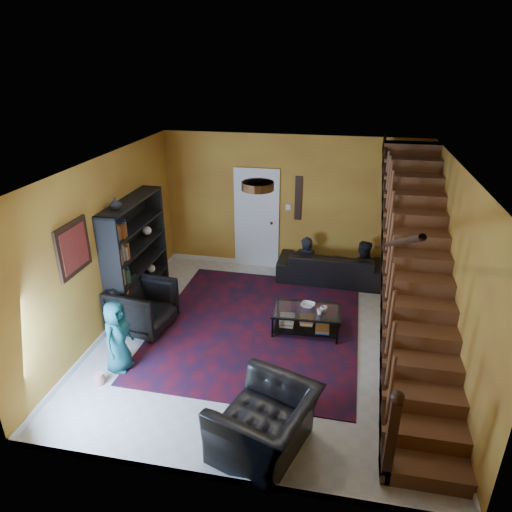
{
  "coord_description": "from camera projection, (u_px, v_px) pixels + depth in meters",
  "views": [
    {
      "loc": [
        1.02,
        -6.09,
        4.21
      ],
      "look_at": [
        -0.26,
        0.4,
        1.26
      ],
      "focal_mm": 32.0,
      "sensor_mm": 36.0,
      "label": 1
    }
  ],
  "objects": [
    {
      "name": "bookshelf",
      "position": [
        137.0,
        257.0,
        7.92
      ],
      "size": [
        0.35,
        1.8,
        2.0
      ],
      "color": "black",
      "rests_on": "floor"
    },
    {
      "name": "cup_a",
      "position": [
        324.0,
        309.0,
        7.29
      ],
      "size": [
        0.16,
        0.16,
        0.1
      ],
      "primitive_type": "imported",
      "rotation": [
        0.0,
        0.0,
        0.35
      ],
      "color": "#999999",
      "rests_on": "coffee_table"
    },
    {
      "name": "rug",
      "position": [
        257.0,
        326.0,
        7.67
      ],
      "size": [
        3.39,
        3.85,
        0.02
      ],
      "primitive_type": "cube",
      "rotation": [
        0.0,
        0.0,
        -0.02
      ],
      "color": "#4B0D18",
      "rests_on": "floor"
    },
    {
      "name": "person_child",
      "position": [
        117.0,
        336.0,
        6.44
      ],
      "size": [
        0.41,
        0.58,
        1.1
      ],
      "primitive_type": "imported",
      "rotation": [
        0.0,
        0.0,
        1.45
      ],
      "color": "#18555B",
      "rests_on": "armchair_left"
    },
    {
      "name": "framed_picture",
      "position": [
        73.0,
        248.0,
        6.28
      ],
      "size": [
        0.04,
        0.74,
        0.74
      ],
      "primitive_type": "cube",
      "color": "maroon",
      "rests_on": "room"
    },
    {
      "name": "bowl",
      "position": [
        308.0,
        305.0,
        7.45
      ],
      "size": [
        0.27,
        0.27,
        0.06
      ],
      "primitive_type": "imported",
      "rotation": [
        0.0,
        0.0,
        -0.22
      ],
      "color": "#999999",
      "rests_on": "coffee_table"
    },
    {
      "name": "coffee_table",
      "position": [
        306.0,
        319.0,
        7.44
      ],
      "size": [
        1.11,
        0.68,
        0.41
      ],
      "rotation": [
        0.0,
        0.0,
        0.04
      ],
      "color": "black",
      "rests_on": "floor"
    },
    {
      "name": "armchair_right",
      "position": [
        265.0,
        424.0,
        5.16
      ],
      "size": [
        1.31,
        1.4,
        0.74
      ],
      "primitive_type": "imported",
      "rotation": [
        0.0,
        0.0,
        -1.9
      ],
      "color": "black",
      "rests_on": "floor"
    },
    {
      "name": "door",
      "position": [
        257.0,
        220.0,
        9.5
      ],
      "size": [
        0.82,
        0.05,
        2.05
      ],
      "primitive_type": "cube",
      "color": "silver",
      "rests_on": "floor"
    },
    {
      "name": "room",
      "position": [
        211.0,
        290.0,
        8.76
      ],
      "size": [
        5.5,
        5.5,
        5.5
      ],
      "color": "gold",
      "rests_on": "ground"
    },
    {
      "name": "vase",
      "position": [
        115.0,
        203.0,
        7.01
      ],
      "size": [
        0.18,
        0.18,
        0.19
      ],
      "primitive_type": "imported",
      "color": "#999999",
      "rests_on": "bookshelf"
    },
    {
      "name": "ceiling_fixture",
      "position": [
        258.0,
        186.0,
        5.52
      ],
      "size": [
        0.4,
        0.4,
        0.1
      ],
      "primitive_type": "cylinder",
      "color": "#3F2814",
      "rests_on": "room"
    },
    {
      "name": "staircase",
      "position": [
        416.0,
        272.0,
        6.4
      ],
      "size": [
        0.95,
        5.02,
        3.18
      ],
      "color": "brown",
      "rests_on": "floor"
    },
    {
      "name": "sofa",
      "position": [
        332.0,
        266.0,
        9.12
      ],
      "size": [
        2.15,
        0.89,
        0.62
      ],
      "primitive_type": "imported",
      "rotation": [
        0.0,
        0.0,
        3.12
      ],
      "color": "black",
      "rests_on": "floor"
    },
    {
      "name": "person_adult_b",
      "position": [
        361.0,
        272.0,
        9.1
      ],
      "size": [
        0.7,
        0.57,
        1.33
      ],
      "primitive_type": "imported",
      "rotation": [
        0.0,
        0.0,
        3.03
      ],
      "color": "black",
      "rests_on": "sofa"
    },
    {
      "name": "cup_b",
      "position": [
        320.0,
        312.0,
        7.23
      ],
      "size": [
        0.13,
        0.13,
        0.09
      ],
      "primitive_type": "imported",
      "rotation": [
        0.0,
        0.0,
        -0.42
      ],
      "color": "#999999",
      "rests_on": "coffee_table"
    },
    {
      "name": "person_adult_a",
      "position": [
        305.0,
        267.0,
        9.3
      ],
      "size": [
        0.51,
        0.36,
        1.33
      ],
      "primitive_type": "imported",
      "rotation": [
        0.0,
        0.0,
        3.06
      ],
      "color": "black",
      "rests_on": "sofa"
    },
    {
      "name": "wall_hanging",
      "position": [
        298.0,
        198.0,
        9.14
      ],
      "size": [
        0.14,
        0.03,
        0.9
      ],
      "primitive_type": "cube",
      "color": "black",
      "rests_on": "room"
    },
    {
      "name": "floor",
      "position": [
        267.0,
        339.0,
        7.35
      ],
      "size": [
        5.5,
        5.5,
        0.0
      ],
      "primitive_type": "plane",
      "color": "beige",
      "rests_on": "ground"
    },
    {
      "name": "armchair_left",
      "position": [
        143.0,
        307.0,
        7.45
      ],
      "size": [
        1.03,
        1.01,
        0.83
      ],
      "primitive_type": "imported",
      "rotation": [
        0.0,
        0.0,
        1.43
      ],
      "color": "black",
      "rests_on": "floor"
    },
    {
      "name": "popcorn_bucket",
      "position": [
        99.0,
        378.0,
        6.31
      ],
      "size": [
        0.15,
        0.15,
        0.15
      ],
      "primitive_type": "cylinder",
      "rotation": [
        0.0,
        0.0,
        -0.08
      ],
      "color": "red",
      "rests_on": "rug"
    }
  ]
}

